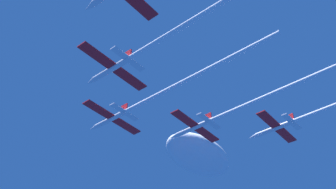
# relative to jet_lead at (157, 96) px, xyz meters

# --- Properties ---
(jet_lead) EXTENTS (19.58, 59.34, 3.24)m
(jet_lead) POSITION_rel_jet_lead_xyz_m (0.00, 0.00, 0.00)
(jet_lead) COLOR white
(jet_left_wing) EXTENTS (19.58, 60.93, 3.24)m
(jet_left_wing) POSITION_rel_jet_lead_xyz_m (-15.26, -16.85, -1.17)
(jet_left_wing) COLOR white
(jet_right_wing) EXTENTS (19.58, 68.00, 3.24)m
(jet_right_wing) POSITION_rel_jet_lead_xyz_m (17.48, -19.22, -0.40)
(jet_right_wing) COLOR white
(jet_right_outer) EXTENTS (19.58, 60.37, 3.24)m
(jet_right_outer) POSITION_rel_jet_lead_xyz_m (33.02, -32.95, 0.13)
(jet_right_outer) COLOR white
(cloud_wispy) EXTENTS (36.07, 19.84, 12.62)m
(cloud_wispy) POSITION_rel_jet_lead_xyz_m (62.73, 31.08, 20.84)
(cloud_wispy) COLOR white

